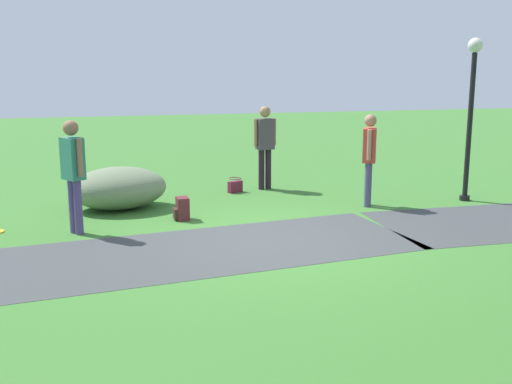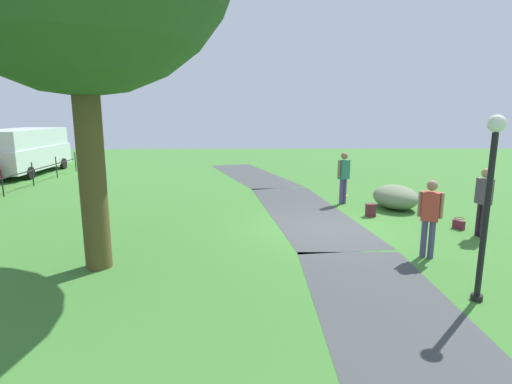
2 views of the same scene
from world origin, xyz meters
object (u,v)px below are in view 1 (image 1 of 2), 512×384
at_px(handbag_on_grass, 235,186).
at_px(passerby_on_path, 73,168).
at_px(backpack_by_boulder, 182,209).
at_px(lawn_boulder, 119,188).
at_px(woman_with_handbag, 265,141).
at_px(man_near_boulder, 369,153).
at_px(lamp_post, 471,101).

bearing_deg(handbag_on_grass, passerby_on_path, 38.57).
bearing_deg(backpack_by_boulder, passerby_on_path, 14.81).
bearing_deg(passerby_on_path, handbag_on_grass, -141.43).
relative_size(passerby_on_path, backpack_by_boulder, 4.54).
distance_m(lawn_boulder, handbag_on_grass, 2.61).
xyz_separation_m(woman_with_handbag, passerby_on_path, (3.85, 2.70, 0.02)).
bearing_deg(man_near_boulder, woman_with_handbag, -53.88).
bearing_deg(passerby_on_path, backpack_by_boulder, -165.19).
bearing_deg(lamp_post, lawn_boulder, -8.22).
height_order(passerby_on_path, backpack_by_boulder, passerby_on_path).
bearing_deg(backpack_by_boulder, lamp_post, -178.31).
bearing_deg(passerby_on_path, lawn_boulder, -114.30).
height_order(man_near_boulder, backpack_by_boulder, man_near_boulder).
distance_m(lamp_post, backpack_by_boulder, 5.95).
bearing_deg(woman_with_handbag, lawn_boulder, 19.38).
height_order(handbag_on_grass, backpack_by_boulder, backpack_by_boulder).
height_order(lawn_boulder, woman_with_handbag, woman_with_handbag).
height_order(lawn_boulder, passerby_on_path, passerby_on_path).
height_order(lamp_post, lawn_boulder, lamp_post).
bearing_deg(passerby_on_path, woman_with_handbag, -144.96).
height_order(woman_with_handbag, backpack_by_boulder, woman_with_handbag).
distance_m(handbag_on_grass, backpack_by_boulder, 2.48).
bearing_deg(woman_with_handbag, passerby_on_path, 35.04).
bearing_deg(woman_with_handbag, backpack_by_boulder, 46.86).
distance_m(lawn_boulder, woman_with_handbag, 3.38).
relative_size(handbag_on_grass, backpack_by_boulder, 0.91).
xyz_separation_m(lawn_boulder, handbag_on_grass, (-2.43, -0.91, -0.25)).
relative_size(lawn_boulder, backpack_by_boulder, 4.98).
xyz_separation_m(woman_with_handbag, backpack_by_boulder, (2.10, 2.24, -0.86)).
distance_m(woman_with_handbag, handbag_on_grass, 1.16).
relative_size(woman_with_handbag, backpack_by_boulder, 4.48).
distance_m(man_near_boulder, handbag_on_grass, 3.00).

